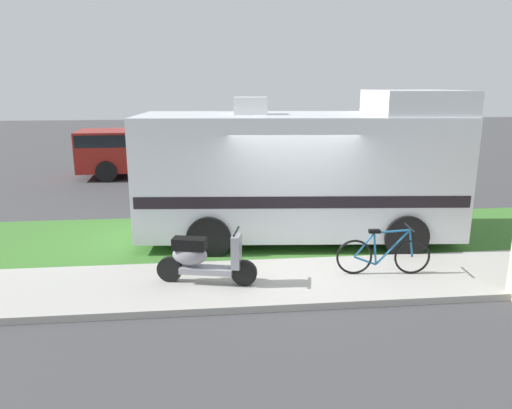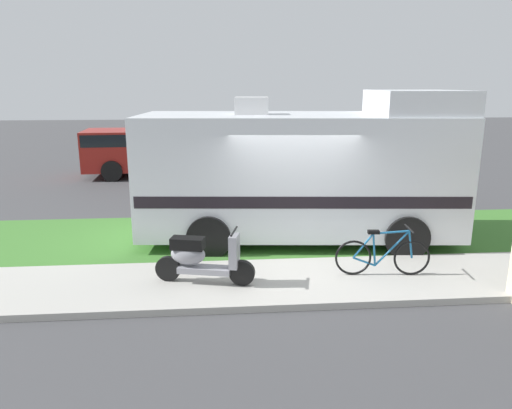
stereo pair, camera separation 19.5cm
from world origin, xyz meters
name	(u,v)px [view 1 (the left image)]	position (x,y,z in m)	size (l,w,h in m)	color
ground_plane	(293,260)	(0.00, 0.00, 0.00)	(80.00, 80.00, 0.00)	#424244
sidewalk	(305,281)	(0.00, -1.20, 0.06)	(24.00, 2.00, 0.12)	#ADAAA3
grass_strip	(281,235)	(0.00, 1.50, 0.04)	(24.00, 3.40, 0.08)	#3D752D
motorhome_rv	(302,171)	(0.41, 1.29, 1.58)	(6.98, 3.10, 3.31)	silver
scooter	(202,258)	(-1.79, -1.22, 0.58)	(1.71, 0.65, 0.97)	black
bicycle	(383,254)	(1.42, -1.15, 0.49)	(1.68, 0.52, 0.88)	black
pickup_truck_near	(305,164)	(1.45, 5.85, 0.96)	(5.09, 2.25, 1.81)	maroon
pickup_truck_far	(140,151)	(-4.19, 9.59, 0.95)	(5.83, 2.45, 1.76)	maroon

